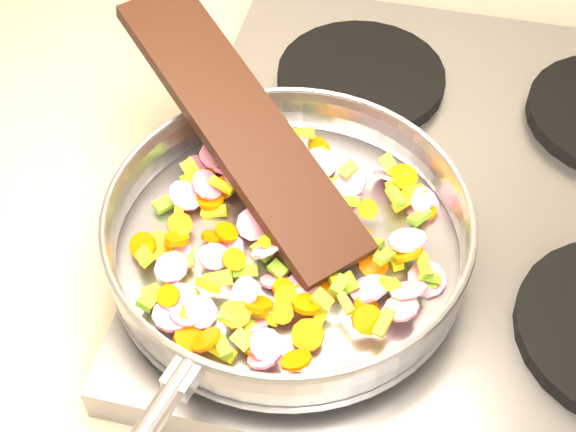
# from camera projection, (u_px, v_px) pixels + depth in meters

# --- Properties ---
(cooktop) EXTENTS (0.60, 0.60, 0.04)m
(cooktop) POSITION_uv_depth(u_px,v_px,m) (471.00, 205.00, 0.82)
(cooktop) COLOR #939399
(cooktop) RESTS_ON counter_top
(grate_fl) EXTENTS (0.19, 0.19, 0.02)m
(grate_fl) POSITION_uv_depth(u_px,v_px,m) (309.00, 272.00, 0.73)
(grate_fl) COLOR black
(grate_fl) RESTS_ON cooktop
(grate_bl) EXTENTS (0.19, 0.19, 0.02)m
(grate_bl) POSITION_uv_depth(u_px,v_px,m) (361.00, 77.00, 0.91)
(grate_bl) COLOR black
(grate_bl) RESTS_ON cooktop
(saute_pan) EXTENTS (0.37, 0.53, 0.06)m
(saute_pan) POSITION_uv_depth(u_px,v_px,m) (287.00, 231.00, 0.71)
(saute_pan) COLOR #9E9EA5
(saute_pan) RESTS_ON grate_fl
(vegetable_heap) EXTENTS (0.29, 0.29, 0.05)m
(vegetable_heap) POSITION_uv_depth(u_px,v_px,m) (279.00, 234.00, 0.73)
(vegetable_heap) COLOR #6FAE21
(vegetable_heap) RESTS_ON saute_pan
(wooden_spatula) EXTENTS (0.29, 0.28, 0.11)m
(wooden_spatula) POSITION_uv_depth(u_px,v_px,m) (240.00, 125.00, 0.74)
(wooden_spatula) COLOR black
(wooden_spatula) RESTS_ON saute_pan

